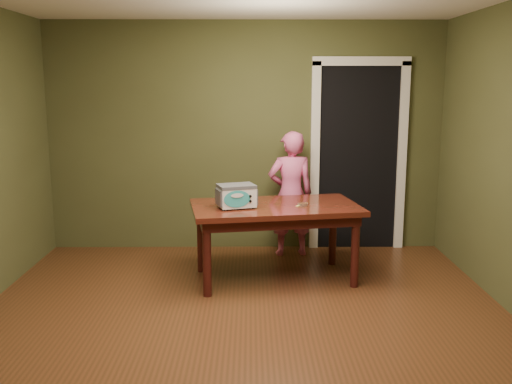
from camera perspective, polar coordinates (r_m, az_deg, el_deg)
floor at (r=4.45m, az=-1.31°, el=-14.60°), size 5.00×5.00×0.00m
room_shell at (r=4.03m, az=-1.42°, el=7.91°), size 4.52×5.02×2.61m
doorway at (r=6.97m, az=9.72°, el=3.65°), size 1.10×0.66×2.25m
dining_table at (r=5.55m, az=1.93°, el=-2.31°), size 1.72×1.15×0.75m
toy_oven at (r=5.38m, az=-1.98°, el=-0.32°), size 0.41×0.33×0.22m
baking_pan at (r=5.51m, az=4.70°, el=-1.23°), size 0.10×0.10×0.02m
spatula at (r=5.53m, az=4.59°, el=-1.26°), size 0.13×0.16×0.01m
child at (r=6.35m, az=3.49°, el=-0.18°), size 0.55×0.40×1.40m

